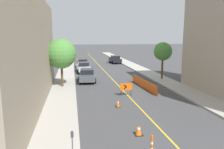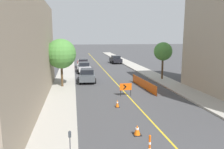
# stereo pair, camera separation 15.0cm
# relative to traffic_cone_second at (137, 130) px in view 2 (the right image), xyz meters

# --- Properties ---
(lane_stripe) EXTENTS (0.12, 69.86, 0.01)m
(lane_stripe) POSITION_rel_traffic_cone_second_xyz_m (1.50, 27.52, -0.28)
(lane_stripe) COLOR gold
(lane_stripe) RESTS_ON ground_plane
(sidewalk_left) EXTENTS (2.52, 69.86, 0.15)m
(sidewalk_left) POSITION_rel_traffic_cone_second_xyz_m (-4.55, 27.52, -0.21)
(sidewalk_left) COLOR #ADA89E
(sidewalk_left) RESTS_ON ground_plane
(sidewalk_right) EXTENTS (2.52, 69.86, 0.15)m
(sidewalk_right) POSITION_rel_traffic_cone_second_xyz_m (7.54, 27.52, -0.21)
(sidewalk_right) COLOR #ADA89E
(sidewalk_right) RESTS_ON ground_plane
(building_facade_left) EXTENTS (6.00, 20.64, 8.68)m
(building_facade_left) POSITION_rel_traffic_cone_second_xyz_m (-8.81, 6.54, 4.05)
(building_facade_left) COLOR gray
(building_facade_left) RESTS_ON ground_plane
(traffic_cone_second) EXTENTS (0.46, 0.46, 0.59)m
(traffic_cone_second) POSITION_rel_traffic_cone_second_xyz_m (0.00, 0.00, 0.00)
(traffic_cone_second) COLOR black
(traffic_cone_second) RESTS_ON ground_plane
(traffic_cone_third) EXTENTS (0.33, 0.33, 0.61)m
(traffic_cone_third) POSITION_rel_traffic_cone_second_xyz_m (-0.13, 4.98, 0.01)
(traffic_cone_third) COLOR black
(traffic_cone_third) RESTS_ON ground_plane
(delineator_post_front) EXTENTS (0.31, 0.31, 1.20)m
(delineator_post_front) POSITION_rel_traffic_cone_second_xyz_m (-0.19, -2.53, 0.23)
(delineator_post_front) COLOR black
(delineator_post_front) RESTS_ON ground_plane
(arrow_barricade_primary) EXTENTS (1.12, 0.09, 1.19)m
(arrow_barricade_primary) POSITION_rel_traffic_cone_second_xyz_m (1.28, 8.08, 0.54)
(arrow_barricade_primary) COLOR #EF560C
(arrow_barricade_primary) RESTS_ON ground_plane
(safety_mesh_fence) EXTENTS (0.45, 6.96, 0.91)m
(safety_mesh_fence) POSITION_rel_traffic_cone_second_xyz_m (3.90, 10.82, 0.17)
(safety_mesh_fence) COLOR #EF560C
(safety_mesh_fence) RESTS_ON ground_plane
(parked_car_curb_near) EXTENTS (2.03, 4.39, 1.59)m
(parked_car_curb_near) POSITION_rel_traffic_cone_second_xyz_m (-1.84, 15.26, 0.51)
(parked_car_curb_near) COLOR #474C51
(parked_car_curb_near) RESTS_ON ground_plane
(parked_car_curb_mid) EXTENTS (2.02, 4.39, 1.59)m
(parked_car_curb_mid) POSITION_rel_traffic_cone_second_xyz_m (-1.90, 22.44, 0.51)
(parked_car_curb_mid) COLOR #B7B7BC
(parked_car_curb_mid) RESTS_ON ground_plane
(parked_car_curb_far) EXTENTS (1.98, 4.37, 1.59)m
(parked_car_curb_far) POSITION_rel_traffic_cone_second_xyz_m (-1.82, 27.38, 0.51)
(parked_car_curb_far) COLOR maroon
(parked_car_curb_far) RESTS_ON ground_plane
(parked_car_opposite_side) EXTENTS (2.01, 4.38, 1.59)m
(parked_car_opposite_side) POSITION_rel_traffic_cone_second_xyz_m (5.17, 33.03, 0.51)
(parked_car_opposite_side) COLOR black
(parked_car_opposite_side) RESTS_ON ground_plane
(parking_meter_near_curb) EXTENTS (0.12, 0.11, 1.47)m
(parking_meter_near_curb) POSITION_rel_traffic_cone_second_xyz_m (-3.64, -2.44, 0.89)
(parking_meter_near_curb) COLOR #4C4C51
(parking_meter_near_curb) RESTS_ON sidewalk_left
(street_tree_left_near) EXTENTS (3.14, 3.14, 5.08)m
(street_tree_left_near) POSITION_rel_traffic_cone_second_xyz_m (-4.68, 12.58, 3.37)
(street_tree_left_near) COLOR #4C3823
(street_tree_left_near) RESTS_ON sidewalk_left
(street_tree_right_near) EXTENTS (2.30, 2.30, 4.62)m
(street_tree_right_near) POSITION_rel_traffic_cone_second_xyz_m (7.67, 14.78, 3.30)
(street_tree_right_near) COLOR #4C3823
(street_tree_right_near) RESTS_ON sidewalk_right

